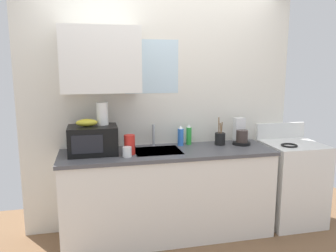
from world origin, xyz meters
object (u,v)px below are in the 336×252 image
banana_bunch (87,123)px  utensil_crock (220,138)px  stove_range (291,182)px  dish_soap_bottle_green (189,135)px  coffee_maker (241,134)px  paper_towel_roll (102,114)px  mug_white (127,152)px  microwave (93,140)px  dish_soap_bottle_blue (181,136)px  cereal_canister (130,145)px

banana_bunch → utensil_crock: banana_bunch is taller
stove_range → dish_soap_bottle_green: bearing=169.6°
coffee_maker → dish_soap_bottle_green: (-0.55, 0.10, -0.00)m
paper_towel_roll → dish_soap_bottle_green: bearing=7.0°
paper_towel_roll → dish_soap_bottle_green: 0.95m
mug_white → utensil_crock: bearing=14.3°
stove_range → paper_towel_roll: paper_towel_roll is taller
dish_soap_bottle_green → utensil_crock: bearing=-15.9°
microwave → paper_towel_roll: paper_towel_roll is taller
mug_white → utensil_crock: utensil_crock is taller
stove_range → banana_bunch: bearing=178.8°
paper_towel_roll → utensil_crock: 1.26m
paper_towel_roll → mug_white: 0.46m
stove_range → dish_soap_bottle_green: dish_soap_bottle_green is taller
dish_soap_bottle_blue → dish_soap_bottle_green: bearing=17.5°
paper_towel_roll → dish_soap_bottle_blue: size_ratio=1.02×
stove_range → dish_soap_bottle_blue: size_ratio=4.99×
banana_bunch → paper_towel_roll: paper_towel_roll is taller
banana_bunch → dish_soap_bottle_green: 1.09m
dish_soap_bottle_blue → dish_soap_bottle_green: (0.10, 0.03, 0.00)m
cereal_canister → mug_white: 0.11m
microwave → mug_white: size_ratio=4.84×
cereal_canister → utensil_crock: (0.99, 0.17, -0.02)m
paper_towel_roll → dish_soap_bottle_blue: paper_towel_roll is taller
coffee_maker → utensil_crock: utensil_crock is taller
banana_bunch → coffee_maker: 1.62m
mug_white → dish_soap_bottle_green: bearing=26.6°
microwave → cereal_canister: (0.34, -0.10, -0.04)m
coffee_maker → mug_white: bearing=-168.8°
dish_soap_bottle_blue → cereal_canister: size_ratio=1.16×
dish_soap_bottle_blue → utensil_crock: bearing=-8.1°
paper_towel_roll → utensil_crock: paper_towel_roll is taller
coffee_maker → dish_soap_bottle_blue: size_ratio=1.29×
banana_bunch → mug_white: (0.36, -0.19, -0.26)m
paper_towel_roll → dish_soap_bottle_green: paper_towel_roll is taller
cereal_canister → paper_towel_roll: bearing=148.0°
stove_range → dish_soap_bottle_blue: 1.36m
stove_range → banana_bunch: 2.31m
utensil_crock → microwave: bearing=-176.9°
stove_range → mug_white: stove_range is taller
microwave → dish_soap_bottle_green: size_ratio=2.08×
cereal_canister → microwave: bearing=163.9°
microwave → coffee_maker: coffee_maker is taller
banana_bunch → dish_soap_bottle_blue: size_ratio=0.92×
stove_range → paper_towel_roll: size_ratio=4.91×
stove_range → utensil_crock: utensil_crock is taller
coffee_maker → mug_white: coffee_maker is taller
mug_white → utensil_crock: 1.05m
stove_range → dish_soap_bottle_blue: bearing=171.8°
paper_towel_roll → utensil_crock: size_ratio=0.74×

